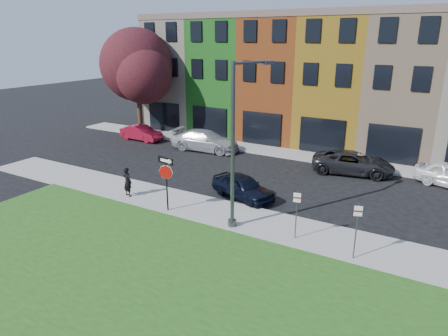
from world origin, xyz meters
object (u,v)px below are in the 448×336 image
Objects in this scene: stop_sign at (166,173)px; man at (127,182)px; street_lamp at (236,147)px; sedan_near at (243,187)px.

man is at bearing -179.23° from stop_sign.
stop_sign is 4.21m from street_lamp.
man is at bearing 139.01° from sedan_near.
stop_sign is 4.60m from sedan_near.
street_lamp is at bearing -172.26° from man.
stop_sign is 1.71× the size of man.
sedan_near is at bearing -141.29° from man.
street_lamp is (3.81, 0.30, 1.77)m from stop_sign.
sedan_near is at bearing 131.11° from street_lamp.
man is at bearing -162.45° from street_lamp.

